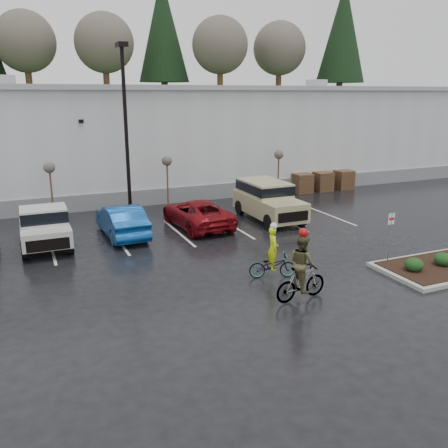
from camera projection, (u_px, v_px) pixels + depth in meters
name	position (u px, v px, depth m)	size (l,w,h in m)	color
ground	(310.00, 281.00, 17.52)	(120.00, 120.00, 0.00)	black
warehouse	(151.00, 135.00, 36.00)	(60.50, 15.50, 7.20)	silver
wooded_ridge	(101.00, 125.00, 56.53)	(80.00, 25.00, 6.00)	#21411B
lamppost	(125.00, 113.00, 25.09)	(0.50, 1.00, 9.22)	black
sapling_west	(50.00, 171.00, 25.24)	(0.60, 0.60, 3.20)	#452E1B
sapling_mid	(167.00, 164.00, 27.72)	(0.60, 0.60, 3.20)	#452E1B
sapling_east	(279.00, 157.00, 30.59)	(0.60, 0.60, 3.20)	#452E1B
pallet_stack_a	(302.00, 183.00, 32.98)	(1.20, 1.20, 1.35)	#452E1B
pallet_stack_b	(322.00, 181.00, 33.62)	(1.20, 1.20, 1.35)	#452E1B
pallet_stack_c	(343.00, 180.00, 34.31)	(1.20, 1.20, 1.35)	#452E1B
shrub_a	(414.00, 265.00, 18.05)	(0.70, 0.70, 0.52)	black
shrub_b	(443.00, 259.00, 18.63)	(0.70, 0.70, 0.52)	black
fire_lane_sign	(390.00, 232.00, 18.77)	(0.30, 0.05, 2.20)	gray
pickup_white	(44.00, 224.00, 21.54)	(2.10, 5.20, 1.96)	#B9B8B5
car_blue	(122.00, 220.00, 22.92)	(1.65, 4.74, 1.56)	navy
car_red	(197.00, 213.00, 24.55)	(2.37, 5.15, 1.43)	maroon
suv_tan	(269.00, 201.00, 25.86)	(2.20, 5.10, 2.06)	tan
cyclist_hivis	(273.00, 261.00, 17.74)	(1.87, 1.11, 2.14)	#3F3F44
cyclist_olive	(301.00, 274.00, 15.77)	(1.98, 0.97, 2.51)	#3F3F44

